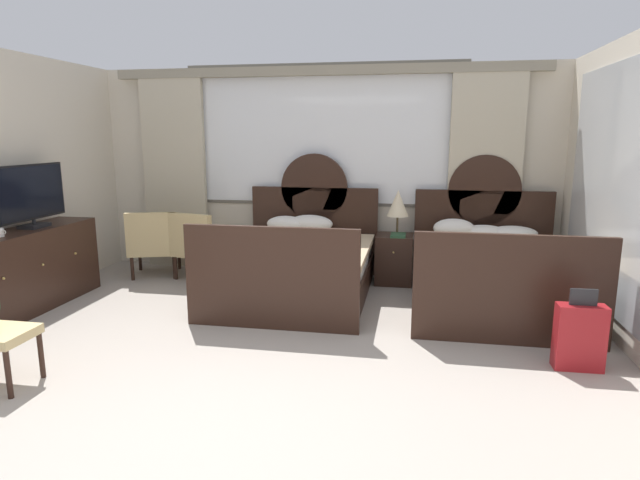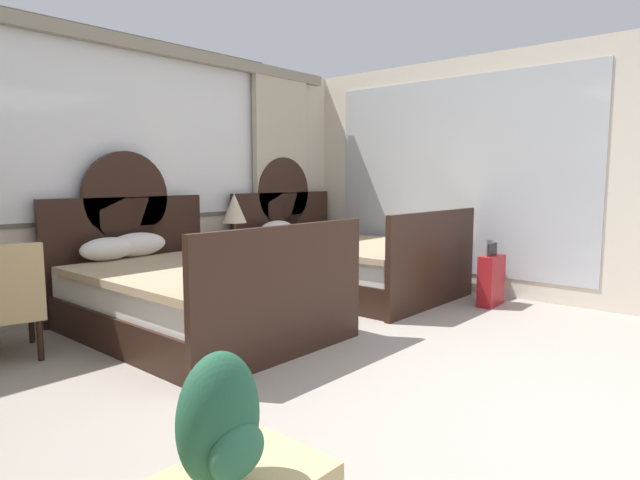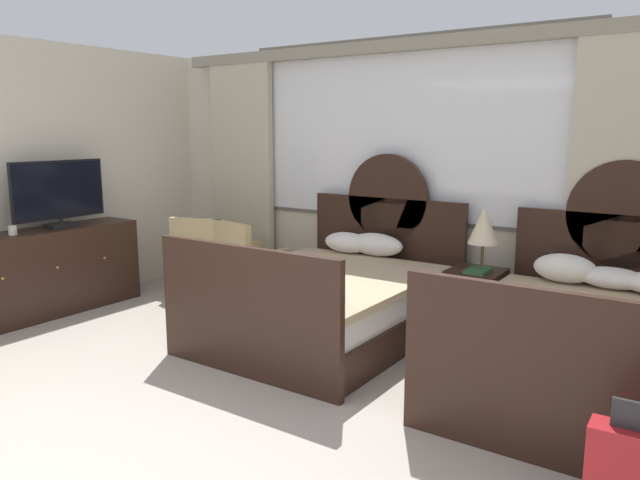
% 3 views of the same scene
% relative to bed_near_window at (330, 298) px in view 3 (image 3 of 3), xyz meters
% --- Properties ---
extents(wall_back_window, '(6.04, 0.22, 2.73)m').
position_rel_bed_near_window_xyz_m(wall_back_window, '(0.10, 1.16, 1.11)').
color(wall_back_window, beige).
rests_on(wall_back_window, ground_plane).
extents(wall_left, '(0.07, 4.62, 2.70)m').
position_rel_bed_near_window_xyz_m(wall_left, '(-2.96, -1.15, 1.01)').
color(wall_left, beige).
rests_on(wall_left, ground_plane).
extents(bed_near_window, '(1.68, 2.23, 1.59)m').
position_rel_bed_near_window_xyz_m(bed_near_window, '(0.00, 0.00, 0.00)').
color(bed_near_window, black).
rests_on(bed_near_window, ground_plane).
extents(bed_near_mirror, '(1.68, 2.23, 1.59)m').
position_rel_bed_near_window_xyz_m(bed_near_mirror, '(2.16, 0.01, 0.00)').
color(bed_near_mirror, black).
rests_on(bed_near_mirror, ground_plane).
extents(nightstand_between_beds, '(0.45, 0.48, 0.61)m').
position_rel_bed_near_window_xyz_m(nightstand_between_beds, '(1.08, 0.70, -0.03)').
color(nightstand_between_beds, black).
rests_on(nightstand_between_beds, ground_plane).
extents(table_lamp_on_nightstand, '(0.27, 0.27, 0.55)m').
position_rel_bed_near_window_xyz_m(table_lamp_on_nightstand, '(1.11, 0.74, 0.65)').
color(table_lamp_on_nightstand, brown).
rests_on(table_lamp_on_nightstand, nightstand_between_beds).
extents(book_on_nightstand, '(0.18, 0.26, 0.03)m').
position_rel_bed_near_window_xyz_m(book_on_nightstand, '(1.13, 0.60, 0.29)').
color(book_on_nightstand, '#285133').
rests_on(book_on_nightstand, nightstand_between_beds).
extents(dresser_minibar, '(0.51, 1.94, 0.86)m').
position_rel_bed_near_window_xyz_m(dresser_minibar, '(-2.68, -1.09, 0.09)').
color(dresser_minibar, black).
rests_on(dresser_minibar, ground_plane).
extents(tv_flatscreen, '(0.20, 0.98, 0.67)m').
position_rel_bed_near_window_xyz_m(tv_flatscreen, '(-2.66, -0.87, 0.86)').
color(tv_flatscreen, black).
rests_on(tv_flatscreen, dresser_minibar).
extents(cup_on_dresser, '(0.11, 0.08, 0.08)m').
position_rel_bed_near_window_xyz_m(cup_on_dresser, '(-2.63, -1.39, 0.56)').
color(cup_on_dresser, white).
rests_on(cup_on_dresser, dresser_minibar).
extents(armchair_by_window_left, '(0.76, 0.76, 0.87)m').
position_rel_bed_near_window_xyz_m(armchair_by_window_left, '(-1.38, 0.46, 0.12)').
color(armchair_by_window_left, tan).
rests_on(armchair_by_window_left, ground_plane).
extents(armchair_by_window_centre, '(0.79, 0.79, 0.87)m').
position_rel_bed_near_window_xyz_m(armchair_by_window_centre, '(-2.01, 0.46, 0.12)').
color(armchair_by_window_centre, tan).
rests_on(armchair_by_window_centre, ground_plane).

